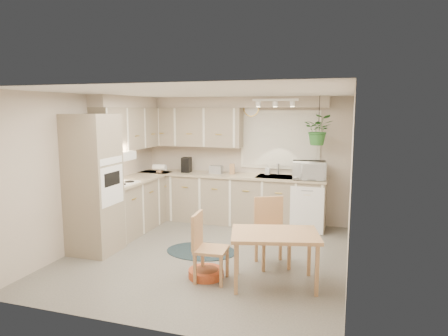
{
  "coord_description": "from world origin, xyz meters",
  "views": [
    {
      "loc": [
        1.98,
        -5.39,
        2.15
      ],
      "look_at": [
        0.09,
        0.55,
        1.25
      ],
      "focal_mm": 32.0,
      "sensor_mm": 36.0,
      "label": 1
    }
  ],
  "objects_px": {
    "chair_left": "(211,248)",
    "pet_bed": "(206,273)",
    "dining_table": "(275,259)",
    "chair_back": "(273,233)",
    "braided_rug": "(201,251)",
    "microwave": "(309,168)"
  },
  "relations": [
    {
      "from": "pet_bed",
      "to": "microwave",
      "type": "distance_m",
      "value": 2.88
    },
    {
      "from": "pet_bed",
      "to": "microwave",
      "type": "relative_size",
      "value": 0.79
    },
    {
      "from": "chair_left",
      "to": "pet_bed",
      "type": "relative_size",
      "value": 1.9
    },
    {
      "from": "chair_left",
      "to": "braided_rug",
      "type": "distance_m",
      "value": 1.15
    },
    {
      "from": "chair_back",
      "to": "pet_bed",
      "type": "distance_m",
      "value": 1.07
    },
    {
      "from": "chair_left",
      "to": "chair_back",
      "type": "distance_m",
      "value": 0.97
    },
    {
      "from": "dining_table",
      "to": "microwave",
      "type": "height_order",
      "value": "microwave"
    },
    {
      "from": "chair_left",
      "to": "dining_table",
      "type": "bearing_deg",
      "value": 95.1
    },
    {
      "from": "chair_left",
      "to": "pet_bed",
      "type": "xyz_separation_m",
      "value": [
        -0.1,
        0.07,
        -0.38
      ]
    },
    {
      "from": "dining_table",
      "to": "pet_bed",
      "type": "xyz_separation_m",
      "value": [
        -0.88,
        -0.06,
        -0.28
      ]
    },
    {
      "from": "chair_back",
      "to": "microwave",
      "type": "xyz_separation_m",
      "value": [
        0.3,
        1.81,
        0.66
      ]
    },
    {
      "from": "microwave",
      "to": "chair_back",
      "type": "bearing_deg",
      "value": -105.97
    },
    {
      "from": "chair_back",
      "to": "braided_rug",
      "type": "bearing_deg",
      "value": -39.62
    },
    {
      "from": "braided_rug",
      "to": "pet_bed",
      "type": "xyz_separation_m",
      "value": [
        0.4,
        -0.87,
        0.05
      ]
    },
    {
      "from": "chair_left",
      "to": "pet_bed",
      "type": "height_order",
      "value": "chair_left"
    },
    {
      "from": "microwave",
      "to": "dining_table",
      "type": "bearing_deg",
      "value": -100.36
    },
    {
      "from": "dining_table",
      "to": "chair_left",
      "type": "distance_m",
      "value": 0.8
    },
    {
      "from": "braided_rug",
      "to": "microwave",
      "type": "height_order",
      "value": "microwave"
    },
    {
      "from": "dining_table",
      "to": "pet_bed",
      "type": "relative_size",
      "value": 2.31
    },
    {
      "from": "chair_back",
      "to": "dining_table",
      "type": "bearing_deg",
      "value": 74.54
    },
    {
      "from": "chair_left",
      "to": "microwave",
      "type": "relative_size",
      "value": 1.51
    },
    {
      "from": "braided_rug",
      "to": "chair_back",
      "type": "bearing_deg",
      "value": -10.92
    }
  ]
}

